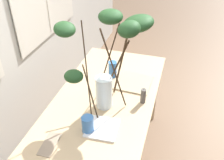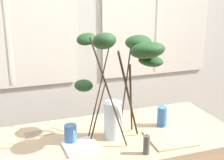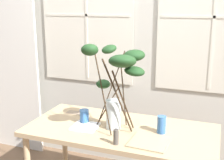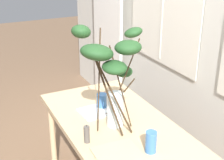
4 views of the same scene
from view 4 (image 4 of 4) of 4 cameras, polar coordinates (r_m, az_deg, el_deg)
back_wall_with_windows at (r=2.44m, az=19.06°, el=12.41°), size 5.53×0.14×3.01m
curtain_sheer_side at (r=3.66m, az=-0.86°, el=10.52°), size 0.67×0.03×2.24m
dining_table at (r=2.29m, az=1.66°, el=-9.89°), size 1.52×0.73×0.73m
vase_with_branches at (r=2.04m, az=0.01°, el=1.83°), size 0.53×0.61×0.72m
drinking_glass_blue_left at (r=2.48m, az=-1.80°, el=-3.72°), size 0.08×0.08×0.12m
drinking_glass_blue_right at (r=1.99m, az=6.87°, el=-10.76°), size 0.07×0.07×0.14m
plate_square_left at (r=2.44m, az=-3.10°, el=-5.61°), size 0.22×0.22×0.01m
plate_square_right at (r=1.98m, az=1.20°, el=-13.07°), size 0.29×0.29×0.01m
napkin_folded at (r=2.71m, az=0.27°, el=-2.58°), size 0.19×0.09×0.00m
pillar_candle at (r=2.08m, az=-4.47°, el=-9.52°), size 0.04×0.04×0.13m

